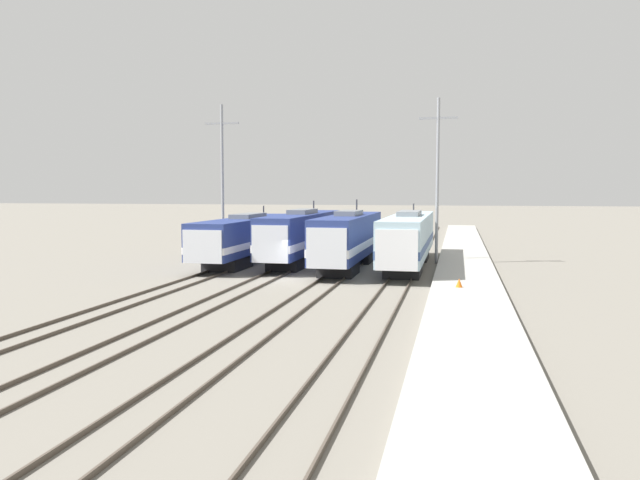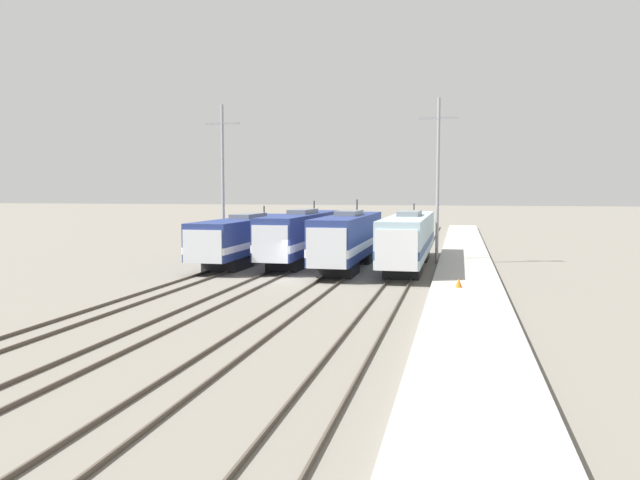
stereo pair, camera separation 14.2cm
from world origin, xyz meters
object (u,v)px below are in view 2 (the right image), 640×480
locomotive_far_left (246,237)px  catenary_tower_left (223,177)px  traffic_cone (459,283)px  locomotive_center_left (301,235)px  locomotive_far_right (409,239)px  catenary_tower_right (438,176)px  locomotive_center_right (348,239)px

locomotive_far_left → catenary_tower_left: 6.47m
catenary_tower_left → traffic_cone: 25.22m
locomotive_center_left → locomotive_far_right: locomotive_center_left is taller
locomotive_center_left → catenary_tower_left: catenary_tower_left is taller
catenary_tower_left → traffic_cone: size_ratio=25.95×
locomotive_far_left → catenary_tower_right: size_ratio=1.44×
catenary_tower_right → locomotive_center_right: bearing=-140.7°
catenary_tower_right → locomotive_center_left: bearing=-169.2°
locomotive_center_left → locomotive_center_right: locomotive_center_right is taller
locomotive_center_right → traffic_cone: size_ratio=32.54×
catenary_tower_right → catenary_tower_left: bearing=180.0°
catenary_tower_left → locomotive_far_right: bearing=-11.6°
locomotive_far_left → locomotive_center_right: (8.58, -2.18, 0.18)m
catenary_tower_left → traffic_cone: catenary_tower_left is taller
catenary_tower_left → catenary_tower_right: same height
locomotive_far_left → locomotive_far_right: (12.87, -0.35, 0.15)m
locomotive_center_right → catenary_tower_right: size_ratio=1.25×
locomotive_far_left → locomotive_center_left: 4.39m
locomotive_far_right → traffic_cone: size_ratio=40.01×
locomotive_center_left → locomotive_far_left: bearing=-168.1°
locomotive_far_left → locomotive_center_right: locomotive_center_right is taller
locomotive_center_right → traffic_cone: 12.45m
catenary_tower_left → traffic_cone: bearing=-36.5°
locomotive_far_left → locomotive_far_right: size_ratio=0.93×
locomotive_far_right → traffic_cone: (3.69, -11.27, -1.56)m
locomotive_far_left → catenary_tower_left: size_ratio=1.44×
locomotive_far_left → locomotive_center_left: bearing=11.9°
locomotive_far_left → locomotive_center_right: 8.85m
catenary_tower_right → locomotive_far_left: bearing=-168.9°
locomotive_far_left → locomotive_center_right: size_ratio=1.15×
locomotive_far_right → traffic_cone: locomotive_far_right is taller
locomotive_center_right → catenary_tower_left: size_ratio=1.25×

